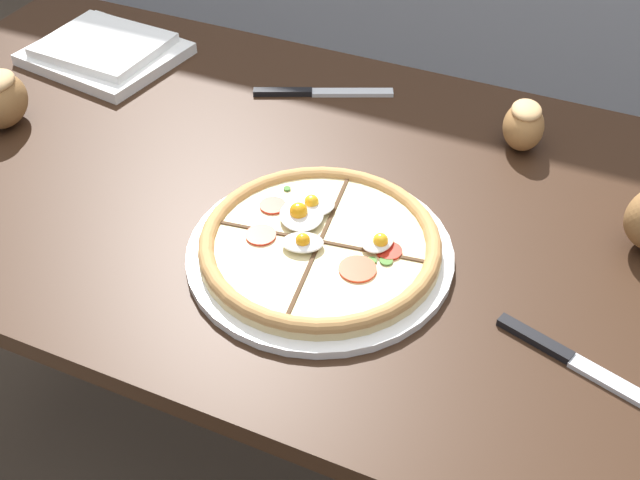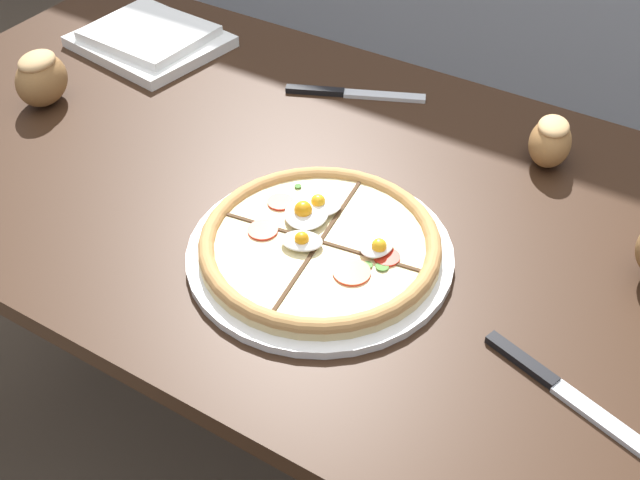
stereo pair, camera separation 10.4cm
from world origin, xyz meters
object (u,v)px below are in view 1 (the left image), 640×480
(pizza, at_px, (320,246))
(knife_spare, at_px, (321,92))
(dining_table, at_px, (313,243))
(bread_piece_mid, at_px, (524,124))
(napkin_folded, at_px, (105,51))
(bread_piece_far, at_px, (1,98))
(knife_main, at_px, (583,366))

(pizza, height_order, knife_spare, pizza)
(pizza, bearing_deg, dining_table, 118.26)
(pizza, distance_m, bread_piece_mid, 0.40)
(dining_table, distance_m, napkin_folded, 0.56)
(dining_table, distance_m, pizza, 0.18)
(napkin_folded, xyz_separation_m, bread_piece_far, (-0.02, -0.24, 0.03))
(knife_main, distance_m, knife_spare, 0.67)
(napkin_folded, xyz_separation_m, bread_piece_mid, (0.75, 0.04, 0.02))
(dining_table, relative_size, knife_spare, 7.01)
(dining_table, bearing_deg, bread_piece_mid, 44.34)
(pizza, height_order, napkin_folded, pizza)
(pizza, relative_size, knife_main, 1.58)
(pizza, bearing_deg, bread_piece_far, 171.91)
(bread_piece_mid, height_order, knife_spare, bread_piece_mid)
(pizza, distance_m, napkin_folded, 0.66)
(bread_piece_mid, bearing_deg, knife_spare, 178.02)
(knife_main, xyz_separation_m, knife_spare, (-0.52, 0.42, 0.00))
(pizza, relative_size, napkin_folded, 1.26)
(pizza, height_order, knife_main, pizza)
(bread_piece_mid, distance_m, knife_main, 0.45)
(dining_table, xyz_separation_m, pizza, (0.07, -0.12, 0.12))
(bread_piece_far, xyz_separation_m, knife_main, (0.95, -0.13, -0.04))
(pizza, height_order, bread_piece_mid, bread_piece_mid)
(knife_main, bearing_deg, bread_piece_far, -171.04)
(bread_piece_far, height_order, knife_spare, bread_piece_far)
(pizza, bearing_deg, napkin_folded, 150.37)
(bread_piece_mid, xyz_separation_m, knife_spare, (-0.35, 0.01, -0.04))
(bread_piece_far, relative_size, knife_main, 0.51)
(dining_table, bearing_deg, pizza, -61.74)
(bread_piece_far, bearing_deg, dining_table, 4.01)
(pizza, xyz_separation_m, napkin_folded, (-0.57, 0.33, -0.00))
(bread_piece_mid, bearing_deg, knife_main, -67.28)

